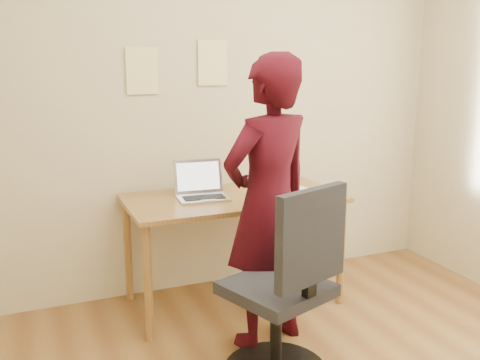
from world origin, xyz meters
name	(u,v)px	position (x,y,z in m)	size (l,w,h in m)	color
room	(367,128)	(0.00, 0.00, 1.35)	(3.58, 3.58, 2.78)	brown
desk	(234,209)	(-0.02, 1.38, 0.65)	(1.40, 0.70, 0.74)	olive
laptop	(201,190)	(-0.22, 1.43, 0.79)	(0.35, 0.31, 0.23)	silver
paper_sheet	(297,190)	(0.43, 1.35, 0.74)	(0.22, 0.32, 0.00)	white
phone	(268,201)	(0.13, 1.17, 0.74)	(0.10, 0.13, 0.01)	black
wall_note_left	(142,71)	(-0.51, 1.74, 1.54)	(0.21, 0.00, 0.30)	#F8E294
wall_note_mid	(213,63)	(-0.02, 1.74, 1.59)	(0.21, 0.00, 0.30)	#F8E294
wall_note_right	(283,88)	(0.51, 1.74, 1.41)	(0.18, 0.00, 0.24)	#7BC82D
office_chair	(286,299)	(-0.12, 0.43, 0.44)	(0.58, 0.60, 1.04)	black
person	(268,204)	(-0.03, 0.82, 0.83)	(0.60, 0.40, 1.65)	#32060E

